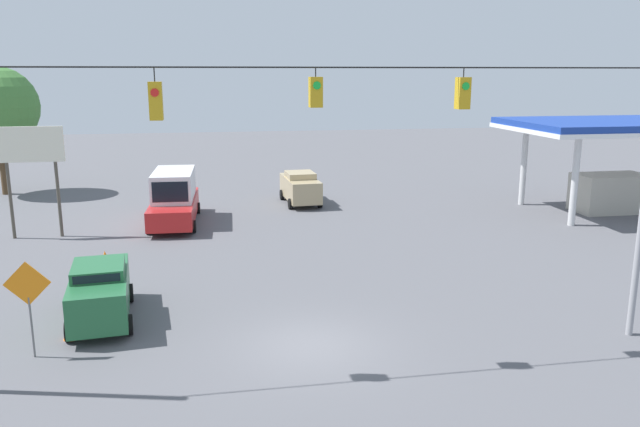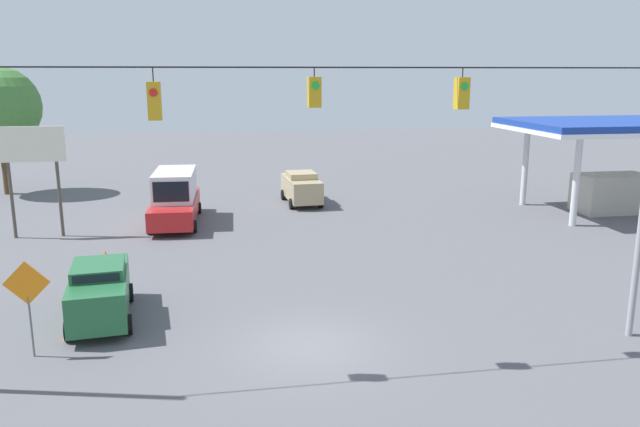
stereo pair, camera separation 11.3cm
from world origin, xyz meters
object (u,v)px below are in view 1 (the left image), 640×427
roadside_billboard (31,157)px  traffic_cone_second (79,300)px  box_truck_red_withflow_far (174,197)px  gas_station (615,145)px  work_zone_sign (28,291)px  sedan_green_parked_shoulder (100,291)px  overhead_signal_span (314,174)px  traffic_cone_fourth (105,258)px  traffic_cone_nearest (70,330)px  traffic_cone_third (97,277)px  sedan_tan_oncoming_deep (300,187)px

roadside_billboard → traffic_cone_second: bearing=110.3°
box_truck_red_withflow_far → roadside_billboard: roadside_billboard is taller
gas_station → work_zone_sign: (28.04, 14.47, -1.88)m
box_truck_red_withflow_far → sedan_green_parked_shoulder: size_ratio=1.47×
overhead_signal_span → traffic_cone_fourth: (7.20, -10.33, -5.01)m
traffic_cone_nearest → traffic_cone_third: bearing=-89.8°
overhead_signal_span → roadside_billboard: bearing=-54.5°
gas_station → roadside_billboard: bearing=0.7°
sedan_tan_oncoming_deep → traffic_cone_fourth: sedan_tan_oncoming_deep is taller
gas_station → traffic_cone_fourth: bearing=11.8°
work_zone_sign → gas_station: bearing=-152.7°
gas_station → roadside_billboard: roadside_billboard is taller
sedan_tan_oncoming_deep → traffic_cone_nearest: bearing=62.4°
traffic_cone_third → traffic_cone_fourth: size_ratio=1.00×
gas_station → roadside_billboard: size_ratio=2.17×
sedan_tan_oncoming_deep → roadside_billboard: bearing=22.6°
work_zone_sign → overhead_signal_span: bearing=168.7°
overhead_signal_span → traffic_cone_third: overhead_signal_span is taller
sedan_tan_oncoming_deep → sedan_green_parked_shoulder: 19.58m
traffic_cone_third → traffic_cone_fourth: bearing=-87.7°
overhead_signal_span → traffic_cone_nearest: overhead_signal_span is taller
traffic_cone_third → traffic_cone_fourth: (0.11, -2.62, 0.00)m
box_truck_red_withflow_far → traffic_cone_fourth: box_truck_red_withflow_far is taller
traffic_cone_third → work_zone_sign: work_zone_sign is taller
sedan_green_parked_shoulder → work_zone_sign: bearing=60.3°
overhead_signal_span → gas_station: overhead_signal_span is taller
roadside_billboard → box_truck_red_withflow_far: bearing=-163.0°
traffic_cone_nearest → traffic_cone_fourth: same height
traffic_cone_second → gas_station: size_ratio=0.05×
traffic_cone_fourth → work_zone_sign: 8.94m
sedan_green_parked_shoulder → box_truck_red_withflow_far: bearing=-97.2°
sedan_green_parked_shoulder → traffic_cone_fourth: (0.82, -6.21, -0.69)m
overhead_signal_span → roadside_billboard: (11.17, -15.67, -1.36)m
sedan_green_parked_shoulder → gas_station: bearing=-155.8°
box_truck_red_withflow_far → traffic_cone_third: box_truck_red_withflow_far is taller
sedan_tan_oncoming_deep → traffic_cone_third: size_ratio=7.43×
overhead_signal_span → sedan_green_parked_shoulder: overhead_signal_span is taller
overhead_signal_span → work_zone_sign: size_ratio=7.00×
traffic_cone_second → roadside_billboard: (3.86, -10.41, 3.66)m
traffic_cone_fourth → gas_station: 28.22m
box_truck_red_withflow_far → traffic_cone_nearest: size_ratio=11.28×
traffic_cone_nearest → roadside_billboard: 14.10m
sedan_green_parked_shoulder → overhead_signal_span: bearing=147.1°
sedan_green_parked_shoulder → traffic_cone_nearest: 1.75m
traffic_cone_third → gas_station: bearing=-163.0°
traffic_cone_nearest → traffic_cone_second: same height
sedan_tan_oncoming_deep → overhead_signal_span: bearing=82.7°
box_truck_red_withflow_far → traffic_cone_second: 12.73m
overhead_signal_span → sedan_green_parked_shoulder: 8.74m
traffic_cone_nearest → gas_station: bearing=-153.9°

